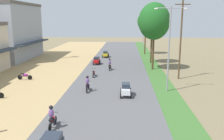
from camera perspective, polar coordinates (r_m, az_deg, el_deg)
name	(u,v)px	position (r m, az deg, el deg)	size (l,w,h in m)	color
shophouse_far	(7,31)	(48.23, -23.53, 8.34)	(9.74, 13.54, 10.10)	#999EA8
parked_motorbike_third	(25,76)	(31.14, -19.81, -1.27)	(1.80, 0.54, 0.94)	black
median_tree_nearest	(154,21)	(35.10, 9.90, 11.24)	(4.42, 4.42, 9.52)	#4C351E
median_tree_second	(152,26)	(40.61, 9.38, 10.22)	(3.85, 3.85, 8.26)	#4C351E
median_tree_third	(146,21)	(50.70, 7.93, 11.28)	(3.36, 3.36, 8.63)	#4C351E
streetlamp_near	(169,44)	(24.61, 13.30, 5.96)	(3.16, 0.20, 8.42)	gray
streetlamp_mid	(143,31)	(60.42, 7.36, 9.05)	(3.16, 0.20, 7.28)	gray
utility_pole_near	(181,39)	(30.40, 15.89, 7.02)	(1.80, 0.20, 9.46)	brown
car_hatchback_white	(126,89)	(23.18, 3.27, -4.51)	(1.04, 2.00, 1.23)	silver
car_hatchback_red	(97,60)	(39.19, -3.64, 2.33)	(1.04, 2.00, 1.23)	red
car_sedan_yellow	(106,54)	(46.20, -1.52, 3.83)	(1.10, 2.26, 1.19)	gold
motorbike_foreground_rider	(52,117)	(17.00, -13.95, -10.77)	(0.54, 1.80, 1.66)	black
motorbike_ahead_second	(88,84)	(24.66, -5.77, -3.27)	(0.54, 1.80, 1.66)	black
motorbike_ahead_third	(94,73)	(30.94, -4.33, -0.63)	(0.54, 1.80, 0.94)	black
motorbike_ahead_fourth	(110,65)	(34.72, -0.53, 1.28)	(0.54, 1.80, 1.66)	black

